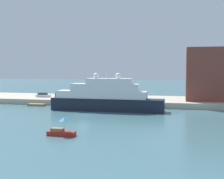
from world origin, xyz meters
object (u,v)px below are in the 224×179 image
(harbor_building, at_px, (223,74))
(parked_car, at_px, (43,95))
(large_yacht, at_px, (106,98))
(person_figure, at_px, (55,95))
(mooring_bollard, at_px, (101,99))
(small_motorboat, at_px, (61,130))
(work_barge, at_px, (37,105))

(harbor_building, distance_m, parked_car, 54.47)
(large_yacht, bearing_deg, person_figure, 145.92)
(large_yacht, relative_size, mooring_bollard, 33.54)
(harbor_building, xyz_separation_m, parked_car, (-54.00, -2.14, -6.85))
(mooring_bollard, bearing_deg, harbor_building, 14.26)
(small_motorboat, distance_m, work_barge, 40.19)
(small_motorboat, bearing_deg, large_yacht, 89.89)
(work_barge, distance_m, person_figure, 8.50)
(work_barge, bearing_deg, large_yacht, -13.32)
(work_barge, bearing_deg, small_motorboat, -57.64)
(harbor_building, relative_size, parked_car, 4.57)
(work_barge, distance_m, mooring_bollard, 18.56)
(work_barge, xyz_separation_m, person_figure, (2.34, 7.90, 2.08))
(large_yacht, relative_size, work_barge, 5.74)
(mooring_bollard, bearing_deg, person_figure, 162.66)
(parked_car, bearing_deg, large_yacht, -30.96)
(small_motorboat, height_order, work_barge, small_motorboat)
(work_barge, bearing_deg, mooring_bollard, 9.12)
(work_barge, height_order, mooring_bollard, mooring_bollard)
(large_yacht, xyz_separation_m, mooring_bollard, (-3.31, 8.03, -1.30))
(small_motorboat, distance_m, harbor_building, 55.03)
(parked_car, distance_m, mooring_bollard, 21.60)
(small_motorboat, height_order, person_figure, person_figure)
(mooring_bollard, bearing_deg, work_barge, -170.88)
(person_figure, bearing_deg, harbor_building, 4.07)
(small_motorboat, distance_m, person_figure, 46.05)
(harbor_building, relative_size, mooring_bollard, 24.05)
(large_yacht, distance_m, harbor_building, 34.75)
(small_motorboat, xyz_separation_m, work_barge, (-21.50, 33.94, -0.60))
(small_motorboat, distance_m, mooring_bollard, 37.03)
(work_barge, xyz_separation_m, mooring_bollard, (18.25, 2.93, 1.69))
(small_motorboat, height_order, parked_car, small_motorboat)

